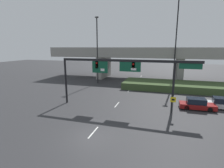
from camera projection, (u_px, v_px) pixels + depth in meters
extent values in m
plane|color=#2D2D30|center=(90.00, 137.00, 15.88)|extent=(160.00, 160.00, 0.00)
cube|color=silver|center=(93.00, 132.00, 16.68)|extent=(0.14, 2.40, 0.01)
cube|color=silver|center=(117.00, 105.00, 24.73)|extent=(0.14, 2.40, 0.01)
cube|color=silver|center=(129.00, 91.00, 32.78)|extent=(0.14, 2.40, 0.01)
cube|color=silver|center=(136.00, 82.00, 40.84)|extent=(0.14, 2.40, 0.01)
cube|color=silver|center=(141.00, 76.00, 48.89)|extent=(0.14, 2.40, 0.01)
cylinder|color=black|center=(66.00, 81.00, 25.01)|extent=(0.28, 0.28, 6.49)
cylinder|color=black|center=(173.00, 88.00, 20.88)|extent=(0.28, 0.28, 6.49)
cube|color=black|center=(127.00, 61.00, 21.87)|extent=(17.65, 0.32, 0.32)
cube|color=black|center=(97.00, 65.00, 23.13)|extent=(0.40, 0.28, 0.95)
sphere|color=red|center=(97.00, 63.00, 22.92)|extent=(0.22, 0.22, 0.22)
sphere|color=black|center=(97.00, 66.00, 23.01)|extent=(0.22, 0.22, 0.22)
cube|color=black|center=(134.00, 66.00, 21.75)|extent=(0.40, 0.28, 0.95)
sphere|color=red|center=(133.00, 64.00, 21.54)|extent=(0.22, 0.22, 0.22)
sphere|color=black|center=(133.00, 68.00, 21.63)|extent=(0.22, 0.22, 0.22)
cube|color=#0F4C33|center=(100.00, 67.00, 22.97)|extent=(2.15, 0.08, 1.53)
cube|color=white|center=(103.00, 70.00, 22.89)|extent=(0.54, 0.03, 0.34)
cube|color=#0F4C33|center=(130.00, 67.00, 21.80)|extent=(2.69, 0.08, 1.21)
cube|color=white|center=(134.00, 69.00, 21.68)|extent=(0.67, 0.03, 0.27)
cube|color=#0F4C33|center=(191.00, 66.00, 19.81)|extent=(2.47, 0.07, 0.64)
cylinder|color=#4C4C4C|center=(173.00, 107.00, 19.88)|extent=(0.08, 0.08, 2.54)
cube|color=yellow|center=(173.00, 100.00, 19.65)|extent=(0.60, 0.03, 0.60)
cube|color=black|center=(173.00, 100.00, 19.63)|extent=(0.33, 0.01, 0.21)
cylinder|color=black|center=(176.00, 44.00, 35.81)|extent=(0.24, 0.24, 17.23)
cylinder|color=black|center=(97.00, 52.00, 38.10)|extent=(0.24, 0.24, 14.02)
cube|color=#333333|center=(97.00, 17.00, 36.62)|extent=(0.70, 0.36, 0.24)
cube|color=gray|center=(140.00, 54.00, 43.63)|extent=(44.83, 9.98, 1.47)
cube|color=gray|center=(137.00, 49.00, 38.90)|extent=(44.83, 0.40, 0.90)
cube|color=gray|center=(104.00, 67.00, 47.06)|extent=(1.40, 7.98, 5.57)
cube|color=gray|center=(179.00, 69.00, 41.66)|extent=(1.40, 7.98, 5.57)
cube|color=#384C28|center=(173.00, 86.00, 33.91)|extent=(19.15, 7.01, 1.26)
cube|color=maroon|center=(197.00, 106.00, 22.89)|extent=(4.43, 1.92, 0.60)
cube|color=black|center=(196.00, 101.00, 22.80)|extent=(2.32, 1.68, 0.70)
cylinder|color=black|center=(207.00, 106.00, 23.31)|extent=(0.65, 0.24, 0.64)
cylinder|color=black|center=(210.00, 110.00, 21.83)|extent=(0.65, 0.24, 0.64)
cylinder|color=black|center=(185.00, 104.00, 24.01)|extent=(0.65, 0.24, 0.64)
cylinder|color=black|center=(187.00, 108.00, 22.52)|extent=(0.65, 0.24, 0.64)
cube|color=silver|center=(223.00, 105.00, 23.11)|extent=(4.33, 2.16, 0.59)
cube|color=black|center=(222.00, 100.00, 23.04)|extent=(2.30, 1.84, 0.69)
cylinder|color=black|center=(211.00, 103.00, 24.35)|extent=(0.65, 0.26, 0.64)
cylinder|color=black|center=(213.00, 107.00, 22.82)|extent=(0.65, 0.26, 0.64)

